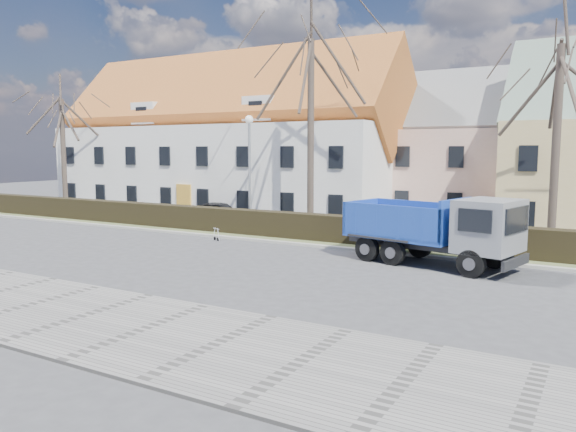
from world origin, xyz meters
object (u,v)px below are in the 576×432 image
Objects in this scene: cart_frame at (214,233)px; parked_car_a at (220,211)px; dump_truck at (425,229)px; streetlight at (250,174)px.

parked_car_a is at bearing 124.60° from cart_frame.
dump_truck reaches higher than parked_car_a.
streetlight is 1.74× the size of parked_car_a.
parked_car_a reaches higher than cart_frame.
parked_car_a is (-15.20, 6.78, -0.78)m from dump_truck.
streetlight is 5.92m from parked_car_a.
dump_truck is 1.10× the size of streetlight.
streetlight is (-10.85, 3.72, 1.81)m from dump_truck.
cart_frame is 7.53m from parked_car_a.
cart_frame is (-0.08, -3.13, -2.88)m from streetlight.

